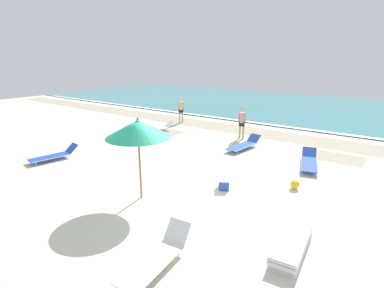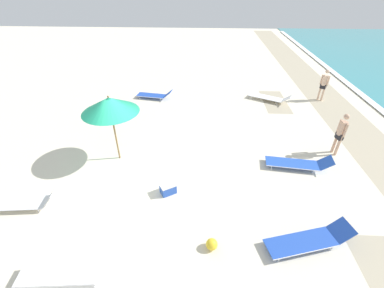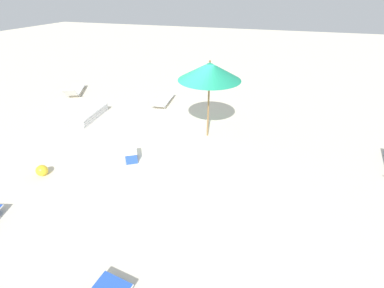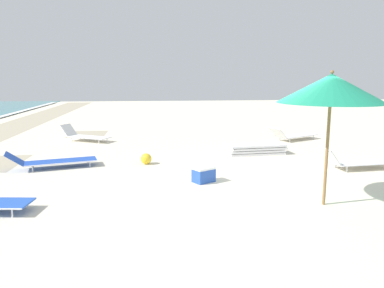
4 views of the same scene
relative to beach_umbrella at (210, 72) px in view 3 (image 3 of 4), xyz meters
name	(u,v)px [view 3 (image 3 of 4)]	position (x,y,z in m)	size (l,w,h in m)	color
ground_plane	(168,147)	(1.09, 1.02, -2.35)	(60.00, 60.00, 0.16)	beige
beach_umbrella	(210,72)	(0.00, 0.00, 0.00)	(2.00, 2.00, 2.62)	olive
lounger_stack	(90,114)	(4.85, 0.04, -2.11)	(0.78, 1.94, 0.32)	white
sun_lounger_under_umbrella	(75,90)	(7.27, -2.10, -2.05)	(1.51, 2.18, 0.57)	white
sun_lounger_near_water_left	(162,100)	(2.65, -2.14, -2.05)	(0.81, 2.11, 0.62)	white
beach_ball	(42,170)	(3.81, 3.57, -2.11)	(0.31, 0.31, 0.31)	yellow
cooler_box	(131,155)	(1.81, 2.16, -2.08)	(0.56, 0.61, 0.37)	blue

